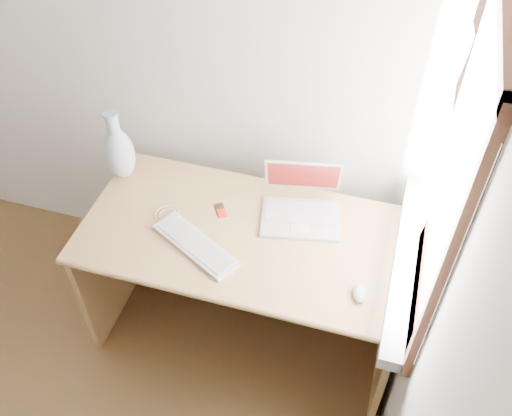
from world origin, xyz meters
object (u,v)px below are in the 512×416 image
(desk, at_px, (251,250))
(external_keyboard, at_px, (195,245))
(laptop, at_px, (303,205))
(vase, at_px, (119,152))

(desk, distance_m, external_keyboard, 0.35)
(desk, height_order, external_keyboard, external_keyboard)
(laptop, xyz_separation_m, external_keyboard, (-0.38, -0.31, -0.04))
(external_keyboard, distance_m, vase, 0.57)
(vase, bearing_deg, external_keyboard, -33.30)
(external_keyboard, height_order, vase, vase)
(laptop, bearing_deg, vase, 168.97)
(laptop, distance_m, external_keyboard, 0.49)
(desk, xyz_separation_m, laptop, (0.21, 0.10, 0.26))
(desk, distance_m, laptop, 0.35)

